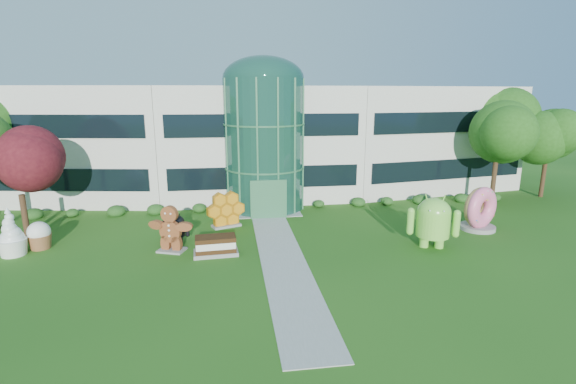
{
  "coord_description": "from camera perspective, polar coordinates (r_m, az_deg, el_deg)",
  "views": [
    {
      "loc": [
        -2.69,
        -19.64,
        8.77
      ],
      "look_at": [
        0.98,
        6.0,
        2.6
      ],
      "focal_mm": 26.0,
      "sensor_mm": 36.0,
      "label": 1
    }
  ],
  "objects": [
    {
      "name": "ground",
      "position": [
        21.68,
        -0.31,
        -10.46
      ],
      "size": [
        140.0,
        140.0,
        0.0
      ],
      "primitive_type": "plane",
      "color": "#215114",
      "rests_on": "ground"
    },
    {
      "name": "building",
      "position": [
        37.96,
        -4.05,
        7.13
      ],
      "size": [
        46.0,
        15.0,
        9.3
      ],
      "primitive_type": null,
      "color": "beige",
      "rests_on": "ground"
    },
    {
      "name": "atrium",
      "position": [
        31.99,
        -3.27,
        6.43
      ],
      "size": [
        6.0,
        6.0,
        9.8
      ],
      "primitive_type": "cylinder",
      "color": "#194738",
      "rests_on": "ground"
    },
    {
      "name": "walkway",
      "position": [
        23.5,
        -0.99,
        -8.46
      ],
      "size": [
        2.4,
        20.0,
        0.04
      ],
      "primitive_type": "cube",
      "color": "#9E9E93",
      "rests_on": "ground"
    },
    {
      "name": "tree_red",
      "position": [
        30.56,
        -32.72,
        0.36
      ],
      "size": [
        4.0,
        4.0,
        6.0
      ],
      "primitive_type": null,
      "color": "#3F0C14",
      "rests_on": "ground"
    },
    {
      "name": "trees_backdrop",
      "position": [
        33.07,
        -3.41,
        5.43
      ],
      "size": [
        52.0,
        8.0,
        8.4
      ],
      "primitive_type": null,
      "color": "#214F13",
      "rests_on": "ground"
    },
    {
      "name": "android_green",
      "position": [
        25.4,
        19.27,
        -3.46
      ],
      "size": [
        3.55,
        2.91,
        3.47
      ],
      "primitive_type": null,
      "rotation": [
        0.0,
        0.0,
        -0.32
      ],
      "color": "#7ED744",
      "rests_on": "ground"
    },
    {
      "name": "android_black",
      "position": [
        25.88,
        -15.12,
        -4.55
      ],
      "size": [
        2.04,
        1.65,
        2.0
      ],
      "primitive_type": null,
      "rotation": [
        0.0,
        0.0,
        -0.3
      ],
      "color": "black",
      "rests_on": "ground"
    },
    {
      "name": "donut",
      "position": [
        29.93,
        24.69,
        -2.0
      ],
      "size": [
        3.11,
        2.4,
        2.92
      ],
      "primitive_type": null,
      "rotation": [
        0.0,
        0.0,
        0.43
      ],
      "color": "#FE6093",
      "rests_on": "ground"
    },
    {
      "name": "gingerbread",
      "position": [
        24.42,
        -15.78,
        -4.82
      ],
      "size": [
        3.13,
        2.07,
        2.7
      ],
      "primitive_type": null,
      "rotation": [
        0.0,
        0.0,
        -0.36
      ],
      "color": "maroon",
      "rests_on": "ground"
    },
    {
      "name": "ice_cream_sandwich",
      "position": [
        23.59,
        -9.86,
        -7.23
      ],
      "size": [
        2.51,
        1.39,
        1.08
      ],
      "primitive_type": null,
      "rotation": [
        0.0,
        0.0,
        0.07
      ],
      "color": "black",
      "rests_on": "ground"
    },
    {
      "name": "honeycomb",
      "position": [
        28.16,
        -8.5,
        -2.6
      ],
      "size": [
        2.93,
        1.91,
        2.17
      ],
      "primitive_type": null,
      "rotation": [
        0.0,
        0.0,
        0.37
      ],
      "color": "orange",
      "rests_on": "ground"
    },
    {
      "name": "froyo",
      "position": [
        27.52,
        -33.7,
        -4.55
      ],
      "size": [
        2.01,
        2.01,
        2.71
      ],
      "primitive_type": null,
      "rotation": [
        0.0,
        0.0,
        -0.33
      ],
      "color": "white",
      "rests_on": "ground"
    },
    {
      "name": "cupcake",
      "position": [
        28.01,
        -30.88,
        -5.08
      ],
      "size": [
        1.79,
        1.79,
        1.61
      ],
      "primitive_type": null,
      "rotation": [
        0.0,
        0.0,
        0.43
      ],
      "color": "white",
      "rests_on": "ground"
    }
  ]
}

